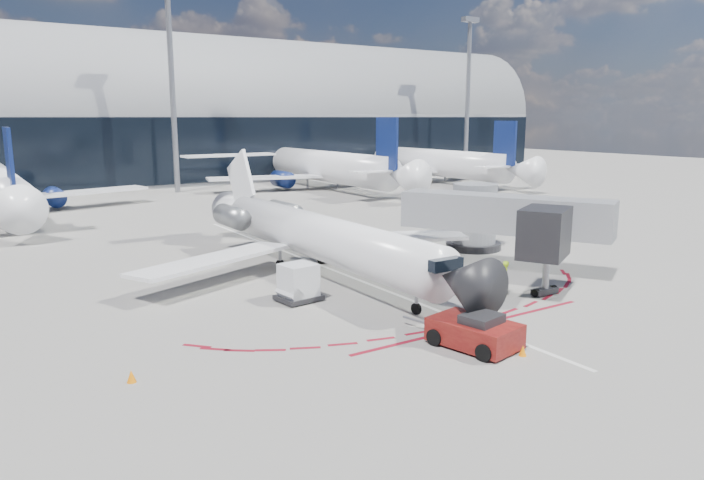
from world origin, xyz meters
TOP-DOWN VIEW (x-y plane):
  - ground at (0.00, 0.00)m, footprint 260.00×260.00m
  - apron_centerline at (0.00, 2.00)m, footprint 0.25×40.00m
  - apron_stop_bar at (0.00, -11.50)m, footprint 14.00×0.25m
  - terminal_building at (0.00, 64.97)m, footprint 150.00×24.15m
  - jet_bridge at (9.79, -3.01)m, footprint 10.03×15.20m
  - light_mast_centre at (5.00, 48.00)m, footprint 0.70×0.70m
  - light_mast_east at (55.00, 48.00)m, footprint 0.70×0.70m
  - regional_jet at (-1.27, 1.80)m, footprint 23.34×28.78m
  - pushback_tug at (-1.99, -13.48)m, footprint 3.04×5.86m
  - ramp_worker at (4.81, -8.65)m, footprint 0.83×0.74m
  - uld_container at (-5.04, -3.51)m, footprint 2.32×2.04m
  - safety_cone_left at (-15.08, -9.31)m, footprint 0.34×0.34m
  - safety_cone_right at (-1.09, -15.33)m, footprint 0.32×0.32m
  - bg_airliner_2 at (23.04, 42.81)m, footprint 36.77×38.93m
  - bg_airliner_3 at (41.23, 41.07)m, footprint 34.94×37.00m

SIDE VIEW (x-z plane):
  - ground at x=0.00m, z-range 0.00..0.00m
  - apron_centerline at x=0.00m, z-range 0.00..0.01m
  - apron_stop_bar at x=0.00m, z-range 0.00..0.01m
  - safety_cone_right at x=-1.09m, z-range 0.00..0.45m
  - safety_cone_left at x=-15.08m, z-range 0.00..0.48m
  - pushback_tug at x=-1.99m, z-range -0.09..1.40m
  - ramp_worker at x=4.81m, z-range 0.00..1.92m
  - uld_container at x=-5.04m, z-range -0.01..1.98m
  - regional_jet at x=-1.27m, z-range -1.20..6.01m
  - jet_bridge at x=9.79m, z-range 0.56..5.46m
  - bg_airliner_3 at x=41.23m, z-range 0.00..11.30m
  - bg_airliner_2 at x=23.04m, z-range 0.00..11.90m
  - terminal_building at x=0.00m, z-range -3.48..20.52m
  - light_mast_centre at x=5.00m, z-range 0.00..25.00m
  - light_mast_east at x=55.00m, z-range 0.00..25.00m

